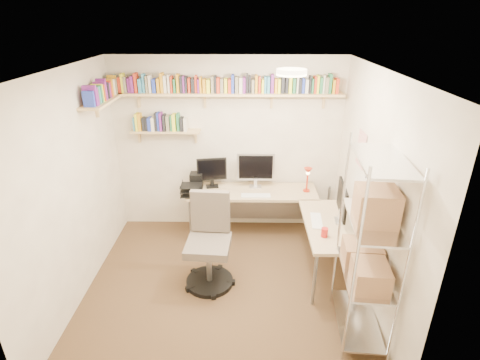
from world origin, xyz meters
name	(u,v)px	position (x,y,z in m)	size (l,w,h in m)	color
ground	(223,286)	(0.00, 0.00, 0.00)	(3.20, 3.20, 0.00)	#41301B
room_shell	(221,166)	(0.00, 0.00, 1.55)	(3.24, 3.04, 2.52)	#C2B29E
wall_shelves	(194,95)	(-0.42, 1.30, 2.02)	(3.12, 1.09, 0.80)	tan
corner_desk	(262,199)	(0.48, 0.95, 0.70)	(2.16, 1.79, 1.22)	tan
office_chair	(209,247)	(-0.16, 0.11, 0.47)	(0.59, 0.60, 1.13)	black
wire_rack	(370,242)	(1.39, -0.68, 1.09)	(0.49, 0.89, 1.98)	silver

